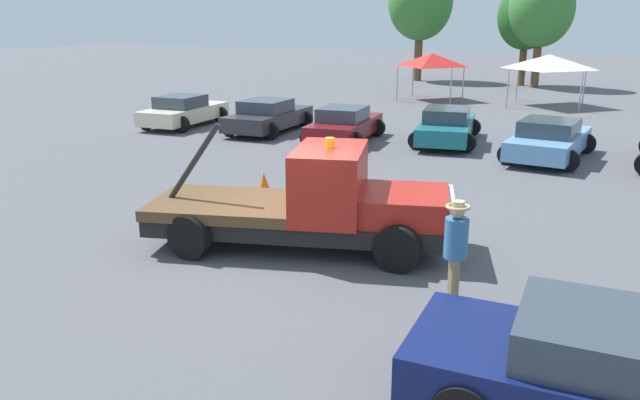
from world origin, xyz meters
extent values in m
plane|color=#545459|center=(0.00, 0.00, 0.00)|extent=(160.00, 160.00, 0.00)
cube|color=black|center=(0.00, 0.00, 0.53)|extent=(6.24, 3.41, 0.35)
cube|color=#B22319|center=(2.07, 0.57, 0.98)|extent=(2.08, 2.17, 0.55)
cube|color=silver|center=(2.92, 0.80, 0.95)|extent=(0.62, 1.86, 0.50)
cube|color=#B22319|center=(0.63, 0.17, 1.39)|extent=(1.82, 2.38, 1.38)
cube|color=brown|center=(-1.44, -0.39, 0.81)|extent=(3.43, 2.82, 0.22)
cylinder|color=black|center=(-2.06, -0.56, 1.70)|extent=(1.18, 0.43, 1.63)
cylinder|color=orange|center=(0.63, 0.17, 2.18)|extent=(0.18, 0.18, 0.20)
cylinder|color=black|center=(1.72, 1.51, 0.44)|extent=(0.88, 0.26, 0.88)
cylinder|color=black|center=(2.25, -0.42, 0.44)|extent=(0.88, 0.26, 0.88)
cylinder|color=black|center=(-2.13, 0.45, 0.44)|extent=(0.88, 0.26, 0.88)
cylinder|color=black|center=(-1.60, -1.48, 0.44)|extent=(0.88, 0.26, 0.88)
cube|color=#0F194C|center=(6.11, -3.75, 0.54)|extent=(5.09, 1.99, 0.60)
cube|color=#333D47|center=(5.86, -3.75, 1.09)|extent=(2.14, 1.73, 0.50)
cylinder|color=black|center=(4.38, -2.84, 0.34)|extent=(0.68, 0.22, 0.68)
cylinder|color=#847051|center=(3.54, -1.46, 0.41)|extent=(0.15, 0.15, 0.82)
cylinder|color=#847051|center=(3.47, -1.27, 0.41)|extent=(0.15, 0.15, 0.82)
cylinder|color=teal|center=(3.51, -1.36, 1.15)|extent=(0.38, 0.38, 0.65)
sphere|color=tan|center=(3.51, -1.36, 1.59)|extent=(0.22, 0.22, 0.22)
torus|color=tan|center=(3.51, -1.36, 1.67)|extent=(0.39, 0.39, 0.06)
cylinder|color=tan|center=(3.51, -1.36, 1.71)|extent=(0.20, 0.20, 0.10)
cube|color=beige|center=(-11.22, 11.33, 0.54)|extent=(2.05, 4.52, 0.60)
cube|color=#333D47|center=(-11.21, 11.10, 1.09)|extent=(1.71, 1.94, 0.50)
cylinder|color=black|center=(-12.16, 12.80, 0.34)|extent=(0.68, 0.22, 0.68)
cylinder|color=black|center=(-10.41, 12.88, 0.34)|extent=(0.68, 0.22, 0.68)
cylinder|color=black|center=(-12.03, 9.78, 0.34)|extent=(0.68, 0.22, 0.68)
cylinder|color=black|center=(-10.27, 9.86, 0.34)|extent=(0.68, 0.22, 0.68)
cube|color=#2D2D33|center=(-7.17, 11.59, 0.54)|extent=(2.00, 4.70, 0.60)
cube|color=#333D47|center=(-7.17, 11.36, 1.09)|extent=(1.72, 1.99, 0.50)
cylinder|color=black|center=(-8.11, 13.16, 0.34)|extent=(0.68, 0.22, 0.68)
cylinder|color=black|center=(-6.30, 13.20, 0.34)|extent=(0.68, 0.22, 0.68)
cylinder|color=black|center=(-8.04, 9.99, 0.34)|extent=(0.68, 0.22, 0.68)
cylinder|color=black|center=(-6.24, 10.03, 0.34)|extent=(0.68, 0.22, 0.68)
cube|color=maroon|center=(-3.50, 10.87, 0.54)|extent=(2.11, 4.59, 0.60)
cube|color=#333D47|center=(-3.48, 10.65, 1.09)|extent=(1.70, 1.99, 0.50)
cylinder|color=black|center=(-4.45, 12.32, 0.34)|extent=(0.68, 0.22, 0.68)
cylinder|color=black|center=(-2.78, 12.45, 0.34)|extent=(0.68, 0.22, 0.68)
cylinder|color=black|center=(-4.21, 9.29, 0.34)|extent=(0.68, 0.22, 0.68)
cylinder|color=black|center=(-2.54, 9.43, 0.34)|extent=(0.68, 0.22, 0.68)
cube|color=#196670|center=(0.05, 12.30, 0.54)|extent=(2.47, 5.10, 0.60)
cube|color=#333D47|center=(0.09, 12.06, 1.09)|extent=(1.84, 2.26, 0.50)
cylinder|color=black|center=(-1.02, 13.83, 0.34)|extent=(0.68, 0.22, 0.68)
cylinder|color=black|center=(0.65, 14.07, 0.34)|extent=(0.68, 0.22, 0.68)
cylinder|color=black|center=(-0.54, 10.53, 0.34)|extent=(0.68, 0.22, 0.68)
cylinder|color=black|center=(1.13, 10.77, 0.34)|extent=(0.68, 0.22, 0.68)
cube|color=#669ED1|center=(3.82, 10.93, 0.54)|extent=(2.42, 4.85, 0.60)
cube|color=#333D47|center=(3.80, 10.70, 1.09)|extent=(1.89, 2.14, 0.50)
cylinder|color=black|center=(3.10, 12.61, 0.34)|extent=(0.68, 0.22, 0.68)
cylinder|color=black|center=(4.90, 12.40, 0.34)|extent=(0.68, 0.22, 0.68)
cylinder|color=black|center=(2.74, 9.45, 0.34)|extent=(0.68, 0.22, 0.68)
cylinder|color=black|center=(4.54, 9.25, 0.34)|extent=(0.68, 0.22, 0.68)
cylinder|color=#9E9EA3|center=(-5.44, 23.20, 0.95)|extent=(0.07, 0.07, 1.89)
cylinder|color=#9E9EA3|center=(-2.39, 23.20, 0.95)|extent=(0.07, 0.07, 1.89)
cylinder|color=#9E9EA3|center=(-5.44, 26.25, 0.95)|extent=(0.07, 0.07, 1.89)
cylinder|color=#9E9EA3|center=(-2.39, 26.25, 0.95)|extent=(0.07, 0.07, 1.89)
pyramid|color=red|center=(-3.92, 24.72, 2.26)|extent=(3.05, 3.05, 0.74)
cylinder|color=#9E9EA3|center=(0.60, 23.07, 0.97)|extent=(0.07, 0.07, 1.93)
cylinder|color=#9E9EA3|center=(4.15, 23.07, 0.97)|extent=(0.07, 0.07, 1.93)
cylinder|color=#9E9EA3|center=(0.60, 26.61, 0.97)|extent=(0.07, 0.07, 1.93)
cylinder|color=#9E9EA3|center=(4.15, 26.61, 0.97)|extent=(0.07, 0.07, 1.93)
pyramid|color=white|center=(2.37, 24.84, 2.31)|extent=(3.54, 3.54, 0.75)
cylinder|color=brown|center=(-0.29, 35.23, 1.21)|extent=(0.48, 0.48, 2.41)
ellipsoid|color=#235B23|center=(-0.29, 35.23, 4.66)|extent=(3.86, 3.86, 4.48)
cylinder|color=brown|center=(0.73, 34.25, 1.32)|extent=(0.53, 0.53, 2.65)
ellipsoid|color=#387A33|center=(0.73, 34.25, 5.11)|extent=(4.24, 4.24, 4.92)
cylinder|color=brown|center=(-7.88, 35.70, 1.47)|extent=(0.59, 0.59, 2.93)
ellipsoid|color=#387A33|center=(-7.88, 35.70, 5.66)|extent=(4.69, 4.69, 5.45)
cube|color=black|center=(-2.70, 3.33, 0.02)|extent=(0.40, 0.40, 0.04)
cone|color=orange|center=(-2.70, 3.33, 0.28)|extent=(0.36, 0.36, 0.55)
camera|label=1|loc=(5.44, -10.71, 4.49)|focal=35.00mm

